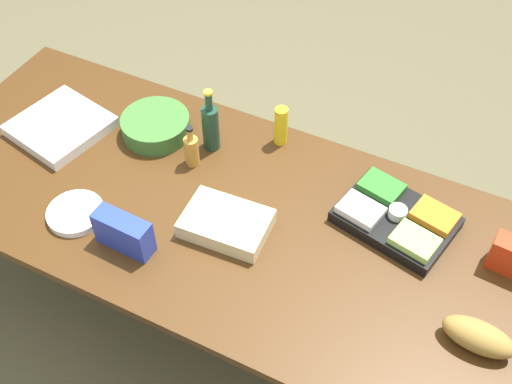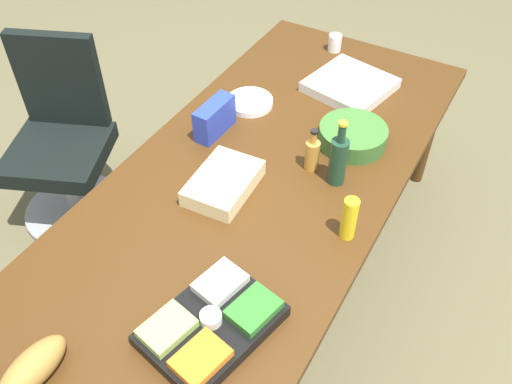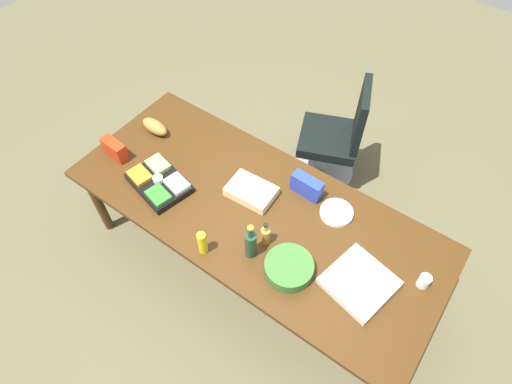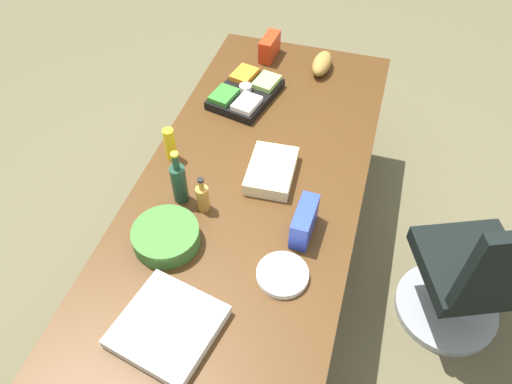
% 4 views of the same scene
% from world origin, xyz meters
% --- Properties ---
extents(ground_plane, '(10.00, 10.00, 0.00)m').
position_xyz_m(ground_plane, '(0.00, 0.00, 0.00)').
color(ground_plane, brown).
extents(conference_table, '(2.58, 1.09, 0.74)m').
position_xyz_m(conference_table, '(0.00, 0.00, 0.68)').
color(conference_table, '#42270F').
rests_on(conference_table, ground).
extents(office_chair, '(0.63, 0.63, 1.01)m').
position_xyz_m(office_chair, '(0.01, 1.15, 0.39)').
color(office_chair, gray).
rests_on(office_chair, ground).
extents(dressing_bottle, '(0.07, 0.07, 0.20)m').
position_xyz_m(dressing_bottle, '(0.20, -0.17, 0.82)').
color(dressing_bottle, '#BE8434').
rests_on(dressing_bottle, conference_table).
extents(veggie_tray, '(0.48, 0.39, 0.09)m').
position_xyz_m(veggie_tray, '(-0.65, -0.23, 0.78)').
color(veggie_tray, black).
rests_on(veggie_tray, conference_table).
extents(chip_bag_blue, '(0.22, 0.09, 0.15)m').
position_xyz_m(chip_bag_blue, '(0.21, 0.31, 0.82)').
color(chip_bag_blue, '#253CB2').
rests_on(chip_bag_blue, conference_table).
extents(pizza_box, '(0.43, 0.43, 0.05)m').
position_xyz_m(pizza_box, '(0.82, -0.08, 0.77)').
color(pizza_box, silver).
rests_on(pizza_box, conference_table).
extents(wine_bottle, '(0.09, 0.09, 0.30)m').
position_xyz_m(wine_bottle, '(0.18, -0.29, 0.86)').
color(wine_bottle, '#1A3B29').
rests_on(wine_bottle, conference_table).
extents(sheet_cake, '(0.33, 0.24, 0.07)m').
position_xyz_m(sheet_cake, '(-0.09, 0.08, 0.78)').
color(sheet_cake, beige).
rests_on(sheet_cake, conference_table).
extents(paper_cup, '(0.08, 0.08, 0.09)m').
position_xyz_m(paper_cup, '(1.13, 0.14, 0.79)').
color(paper_cup, white).
rests_on(paper_cup, conference_table).
extents(mustard_bottle, '(0.07, 0.07, 0.18)m').
position_xyz_m(mustard_bottle, '(-0.07, -0.44, 0.83)').
color(mustard_bottle, yellow).
rests_on(mustard_bottle, conference_table).
extents(bread_loaf, '(0.25, 0.12, 0.10)m').
position_xyz_m(bread_loaf, '(-1.04, 0.14, 0.79)').
color(bread_loaf, olive).
rests_on(bread_loaf, conference_table).
extents(salad_bowl, '(0.36, 0.36, 0.08)m').
position_xyz_m(salad_bowl, '(0.44, -0.25, 0.78)').
color(salad_bowl, '#37682B').
rests_on(salad_bowl, conference_table).
extents(paper_plate_stack, '(0.27, 0.27, 0.03)m').
position_xyz_m(paper_plate_stack, '(0.47, 0.28, 0.76)').
color(paper_plate_stack, white).
rests_on(paper_plate_stack, conference_table).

